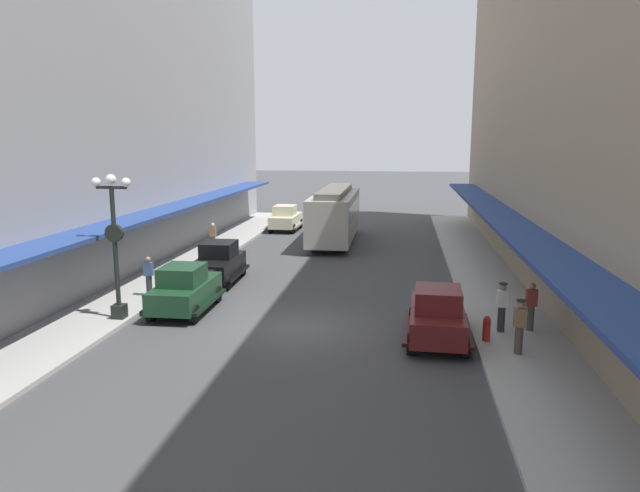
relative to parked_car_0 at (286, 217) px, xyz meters
The scene contains 16 objects.
ground_plane 21.87m from the parked_car_0, 77.65° to the right, with size 200.00×200.00×0.00m, color #424244.
sidewalk_left 21.55m from the parked_car_0, 97.54° to the right, with size 3.00×60.00×0.15m, color #A8A59E.
sidewalk_right 24.59m from the parked_car_0, 60.30° to the right, with size 3.00×60.00×0.15m, color #A8A59E.
building_row_left 23.85m from the parked_car_0, 104.60° to the right, with size 4.30×60.00×20.02m.
parked_car_0 is the anchor object (origin of this frame).
parked_car_1 24.05m from the parked_car_0, 66.81° to the right, with size 2.25×4.30×1.84m.
parked_car_2 15.39m from the parked_car_0, 90.22° to the right, with size 2.24×4.30×1.84m.
parked_car_3 20.09m from the parked_car_0, 89.54° to the right, with size 2.19×4.28×1.84m.
streetcar 6.05m from the parked_car_0, 47.28° to the right, with size 2.64×9.63×3.46m.
lamp_post_with_clock 21.80m from the parked_car_0, 94.56° to the right, with size 1.42×0.44×5.16m.
fire_hydrant 24.81m from the parked_car_0, 63.61° to the right, with size 0.24×0.24×0.82m.
pedestrian_0 18.74m from the parked_car_0, 95.93° to the right, with size 0.36×0.24×1.64m.
pedestrian_1 24.47m from the parked_car_0, 58.96° to the right, with size 0.36×0.24×1.64m.
pedestrian_2 24.20m from the parked_car_0, 61.27° to the right, with size 0.36×0.28×1.67m.
pedestrian_3 26.10m from the parked_car_0, 63.08° to the right, with size 0.36×0.28×1.67m.
pedestrian_4 9.30m from the parked_car_0, 105.13° to the right, with size 0.36×0.24×1.64m.
Camera 1 is at (3.57, -19.10, 6.51)m, focal length 32.50 mm.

